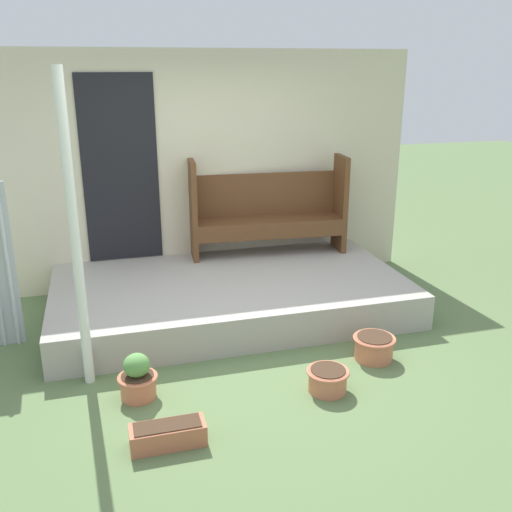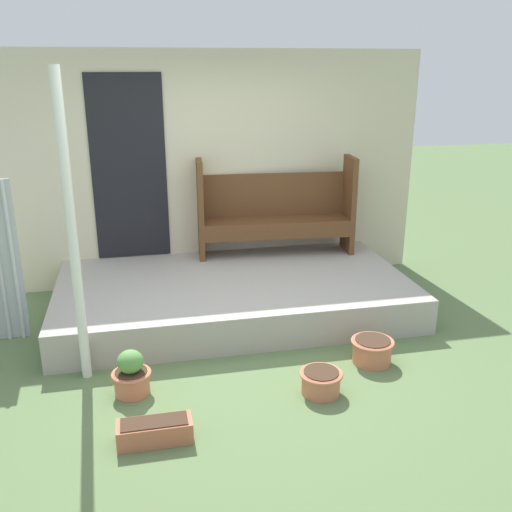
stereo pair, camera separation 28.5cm
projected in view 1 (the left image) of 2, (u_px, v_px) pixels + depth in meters
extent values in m
plane|color=#5B7547|center=(245.00, 355.00, 5.03)|extent=(24.00, 24.00, 0.00)
cube|color=#A8A399|center=(230.00, 295.00, 5.88)|extent=(3.54, 1.93, 0.35)
cube|color=beige|center=(209.00, 170.00, 6.42)|extent=(4.74, 0.06, 2.60)
cube|color=black|center=(120.00, 170.00, 6.12)|extent=(0.80, 0.02, 2.00)
cylinder|color=silver|center=(8.00, 267.00, 5.00)|extent=(0.04, 0.04, 1.50)
cylinder|color=white|center=(75.00, 237.00, 4.23)|extent=(0.08, 0.08, 2.44)
cube|color=brown|center=(193.00, 210.00, 6.30)|extent=(0.09, 0.40, 1.10)
cube|color=brown|center=(340.00, 203.00, 6.62)|extent=(0.09, 0.40, 1.10)
cube|color=brown|center=(268.00, 221.00, 6.51)|extent=(1.67, 0.52, 0.04)
cube|color=brown|center=(272.00, 233.00, 6.37)|extent=(1.64, 0.15, 0.15)
cube|color=brown|center=(265.00, 194.00, 6.60)|extent=(1.65, 0.16, 0.49)
cylinder|color=#C67251|center=(138.00, 386.00, 4.37)|extent=(0.27, 0.27, 0.18)
torus|color=#C67251|center=(138.00, 377.00, 4.35)|extent=(0.31, 0.31, 0.02)
cylinder|color=#422D1E|center=(137.00, 375.00, 4.34)|extent=(0.25, 0.25, 0.01)
ellipsoid|color=#599347|center=(137.00, 365.00, 4.31)|extent=(0.20, 0.20, 0.18)
cylinder|color=#C67251|center=(328.00, 380.00, 4.46)|extent=(0.30, 0.30, 0.18)
torus|color=#C67251|center=(328.00, 372.00, 4.43)|extent=(0.34, 0.34, 0.02)
cylinder|color=#422D1E|center=(328.00, 370.00, 4.43)|extent=(0.27, 0.27, 0.01)
cylinder|color=#C67251|center=(374.00, 348.00, 4.94)|extent=(0.33, 0.33, 0.21)
torus|color=#C67251|center=(375.00, 338.00, 4.91)|extent=(0.37, 0.37, 0.02)
cylinder|color=#422D1E|center=(375.00, 337.00, 4.90)|extent=(0.30, 0.30, 0.01)
cube|color=#B76647|center=(168.00, 435.00, 3.83)|extent=(0.51, 0.19, 0.15)
cube|color=#422D1E|center=(167.00, 425.00, 3.80)|extent=(0.45, 0.16, 0.01)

